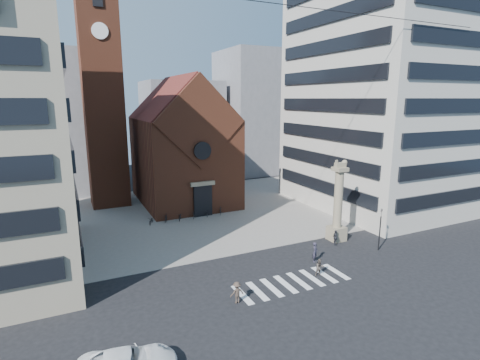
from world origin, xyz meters
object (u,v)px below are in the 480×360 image
lion_column (338,209)px  scooter_0 (151,221)px  traffic_light (380,228)px  pedestrian_1 (320,267)px  pedestrian_0 (315,252)px  pedestrian_2 (335,238)px

lion_column → scooter_0: size_ratio=5.24×
traffic_light → pedestrian_1: size_ratio=2.81×
scooter_0 → pedestrian_0: bearing=-32.0°
pedestrian_0 → pedestrian_1: 2.86m
pedestrian_1 → pedestrian_2: pedestrian_2 is taller
traffic_light → pedestrian_1: bearing=-167.3°
lion_column → pedestrian_0: lion_column is taller
traffic_light → pedestrian_0: 7.47m
traffic_light → pedestrian_0: (-7.33, 0.55, -1.35)m
traffic_light → scooter_0: bearing=136.9°
traffic_light → lion_column: bearing=116.5°
traffic_light → pedestrian_0: size_ratio=2.29×
pedestrian_2 → scooter_0: bearing=62.9°
lion_column → pedestrian_1: size_ratio=5.68×
lion_column → pedestrian_0: (-5.34, -3.45, -2.52)m
pedestrian_0 → pedestrian_2: 4.94m
lion_column → pedestrian_1: 9.36m
pedestrian_0 → pedestrian_2: bearing=-9.3°
lion_column → scooter_0: bearing=141.1°
pedestrian_0 → traffic_light: bearing=-42.3°
traffic_light → pedestrian_2: bearing=135.7°
lion_column → pedestrian_2: bearing=-133.2°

